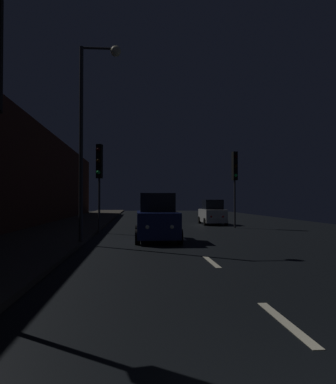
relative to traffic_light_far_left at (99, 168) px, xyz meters
The scene contains 9 objects.
ground 7.53m from the traffic_light_far_left, 49.47° to the left, with size 25.58×84.00×0.02m, color black.
sidewalk_left 6.55m from the traffic_light_far_left, 114.57° to the left, with size 4.40×84.00×0.15m, color #38332B.
building_facade_left 5.13m from the traffic_light_far_left, 162.74° to the left, with size 0.80×63.00×7.08m, color #472319.
lane_centerline 8.65m from the traffic_light_far_left, 56.93° to the right, with size 0.16×22.68×0.01m.
traffic_light_far_left is the anchor object (origin of this frame).
traffic_light_far_right 9.28m from the traffic_light_far_left, 22.33° to the left, with size 0.36×0.48×5.06m.
streetlamp_overhead 6.11m from the traffic_light_far_left, 87.82° to the right, with size 1.70×0.44×8.24m.
car_approaching_headlights 5.98m from the traffic_light_far_left, 56.07° to the right, with size 1.96×4.25×2.14m.
car_parked_right_far 10.97m from the traffic_light_far_left, 42.88° to the left, with size 1.72×3.71×1.87m.
Camera 1 is at (-2.21, -2.77, 1.82)m, focal length 37.03 mm.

